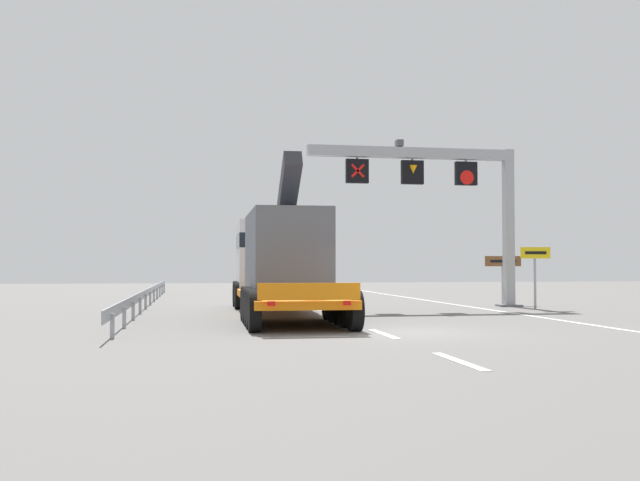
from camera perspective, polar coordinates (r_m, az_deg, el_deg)
The scene contains 8 objects.
ground at distance 19.68m, azimuth 6.28°, elevation -7.10°, with size 112.00×112.00×0.00m, color slate.
lane_markings at distance 32.39m, azimuth -1.20°, elevation -5.09°, with size 0.20×40.88×0.01m.
edge_line_right at distance 33.00m, azimuth 10.90°, elevation -5.00°, with size 0.20×63.00×0.01m, color silver.
overhead_lane_gantry at distance 31.77m, azimuth 9.55°, elevation 4.53°, with size 9.30×0.90×7.10m.
heavy_haul_truck_orange at distance 26.85m, azimuth -3.29°, elevation -1.49°, with size 3.16×14.09×5.30m.
exit_sign_yellow at distance 30.94m, azimuth 16.45°, elevation -1.70°, with size 1.27×0.15×2.52m.
tourist_info_sign_brown at distance 33.78m, azimuth 14.08°, elevation -2.03°, with size 1.70×0.15×2.19m.
guardrail_left at distance 33.64m, azimuth -13.20°, elevation -3.98°, with size 0.13×33.42×0.76m.
Camera 1 is at (-5.40, -18.85, 1.76)m, focal length 41.01 mm.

